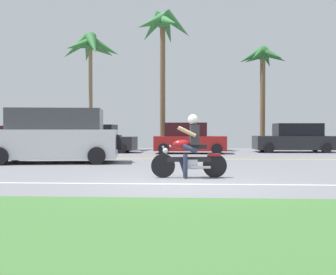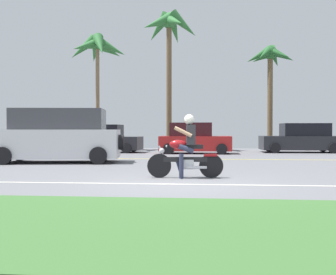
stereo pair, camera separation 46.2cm
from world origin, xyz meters
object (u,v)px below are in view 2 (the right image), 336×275
object	(u,v)px
suv_nearby	(58,137)
parked_car_0	(29,139)
parked_car_1	(103,139)
palm_tree_2	(270,62)
parked_car_3	(301,139)
palm_tree_1	(98,51)
palm_tree_0	(170,33)
parked_car_2	(194,139)
motorcyclist	(186,151)

from	to	relation	value
suv_nearby	parked_car_0	distance (m)	9.07
parked_car_1	palm_tree_2	size ratio (longest dim) A/B	0.64
parked_car_3	palm_tree_1	distance (m)	13.29
parked_car_3	palm_tree_0	world-z (taller)	palm_tree_0
parked_car_2	palm_tree_0	bearing A→B (deg)	116.24
parked_car_0	palm_tree_2	xyz separation A→B (m)	(14.42, 2.95, 4.83)
suv_nearby	parked_car_0	size ratio (longest dim) A/B	1.30
palm_tree_1	suv_nearby	bearing A→B (deg)	-84.00
suv_nearby	parked_car_1	xyz separation A→B (m)	(-0.05, 7.02, -0.27)
motorcyclist	suv_nearby	distance (m)	6.79
motorcyclist	suv_nearby	world-z (taller)	suv_nearby
parked_car_1	parked_car_3	size ratio (longest dim) A/B	0.99
parked_car_1	parked_car_2	xyz separation A→B (m)	(5.14, -0.73, 0.04)
parked_car_2	palm_tree_0	world-z (taller)	palm_tree_0
parked_car_2	parked_car_3	xyz separation A→B (m)	(5.92, 1.50, -0.00)
suv_nearby	parked_car_1	distance (m)	7.02
palm_tree_2	motorcyclist	bearing A→B (deg)	-107.02
parked_car_2	motorcyclist	bearing A→B (deg)	-89.87
suv_nearby	palm_tree_2	xyz separation A→B (m)	(9.77, 10.73, 4.54)
parked_car_3	palm_tree_1	xyz separation A→B (m)	(-12.01, 1.74, 5.42)
parked_car_2	palm_tree_1	distance (m)	8.78
suv_nearby	palm_tree_2	world-z (taller)	palm_tree_2
parked_car_3	parked_car_1	bearing A→B (deg)	-176.01
palm_tree_0	palm_tree_1	xyz separation A→B (m)	(-4.51, 0.03, -1.03)
motorcyclist	palm_tree_0	world-z (taller)	palm_tree_0
motorcyclist	palm_tree_1	size ratio (longest dim) A/B	0.27
parked_car_0	palm_tree_0	distance (m)	10.58
motorcyclist	palm_tree_0	distance (m)	15.48
parked_car_1	parked_car_0	bearing A→B (deg)	170.61
parked_car_1	palm_tree_0	size ratio (longest dim) A/B	0.49
parked_car_0	palm_tree_2	size ratio (longest dim) A/B	0.58
suv_nearby	parked_car_1	world-z (taller)	suv_nearby
palm_tree_0	palm_tree_2	distance (m)	6.59
parked_car_3	palm_tree_0	xyz separation A→B (m)	(-7.50, 1.71, 6.45)
suv_nearby	parked_car_2	bearing A→B (deg)	50.99
palm_tree_0	motorcyclist	bearing A→B (deg)	-83.42
parked_car_0	palm_tree_1	xyz separation A→B (m)	(3.65, 1.75, 5.48)
palm_tree_0	parked_car_1	bearing A→B (deg)	-145.10
parked_car_0	parked_car_3	world-z (taller)	parked_car_3
parked_car_3	palm_tree_1	world-z (taller)	palm_tree_1
palm_tree_1	parked_car_1	bearing A→B (deg)	-69.22
parked_car_3	suv_nearby	bearing A→B (deg)	-144.72
parked_car_0	motorcyclist	bearing A→B (deg)	-51.38
parked_car_0	parked_car_3	xyz separation A→B (m)	(15.66, 0.01, 0.05)
parked_car_2	parked_car_3	world-z (taller)	parked_car_2
parked_car_3	parked_car_0	bearing A→B (deg)	-179.96
parked_car_1	palm_tree_0	xyz separation A→B (m)	(3.56, 2.48, 6.49)
parked_car_1	parked_car_3	distance (m)	11.09
suv_nearby	palm_tree_0	world-z (taller)	palm_tree_0
suv_nearby	parked_car_3	distance (m)	13.49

